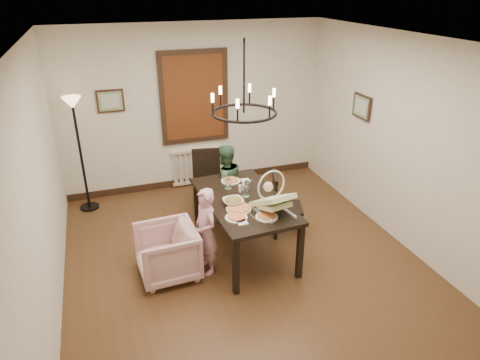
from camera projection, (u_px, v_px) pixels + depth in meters
room_shell at (233, 152)px, 5.43m from camera, size 4.51×5.00×2.81m
dining_table at (244, 204)px, 5.59m from camera, size 1.05×1.75×0.80m
chair_far at (207, 183)px, 6.69m from camera, size 0.52×0.52×1.00m
chair_right at (287, 204)px, 6.10m from camera, size 0.53×0.53×0.95m
armchair at (167, 252)px, 5.27m from camera, size 0.76×0.74×0.66m
elderly_woman at (206, 238)px, 5.29m from camera, size 0.30×0.39×0.95m
seated_man at (225, 191)px, 6.41m from camera, size 0.56×0.47×1.03m
baby_bouncer at (273, 198)px, 5.16m from camera, size 0.51×0.63×0.37m
salad_bowl at (233, 201)px, 5.41m from camera, size 0.31×0.31×0.08m
pizza_platter at (239, 208)px, 5.28m from camera, size 0.31×0.31×0.04m
drinking_glass at (246, 191)px, 5.60m from camera, size 0.07×0.07×0.13m
window_blinds at (194, 97)px, 7.14m from camera, size 1.00×0.03×1.40m
radiator at (197, 166)px, 7.68m from camera, size 0.92×0.12×0.62m
picture_back at (110, 101)px, 6.73m from camera, size 0.42×0.03×0.36m
picture_right at (362, 107)px, 6.43m from camera, size 0.03×0.42×0.36m
floor_lamp at (81, 157)px, 6.61m from camera, size 0.30×0.30×1.80m
chandelier at (244, 113)px, 5.07m from camera, size 0.80×0.80×0.04m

